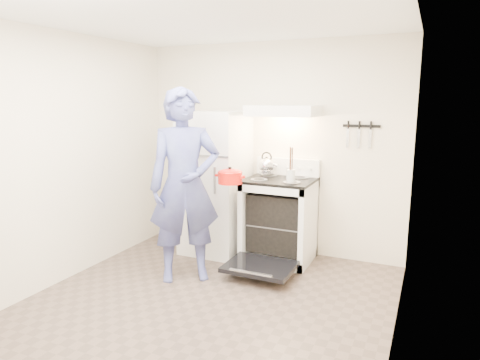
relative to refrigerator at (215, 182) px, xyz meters
name	(u,v)px	position (x,y,z in m)	size (l,w,h in m)	color
floor	(199,311)	(0.58, -1.45, -0.85)	(3.60, 3.60, 0.00)	brown
back_wall	(271,149)	(0.58, 0.35, 0.40)	(3.20, 0.02, 2.50)	beige
refrigerator	(215,182)	(0.00, 0.00, 0.00)	(0.70, 0.70, 1.70)	white
stove_body	(279,221)	(0.81, 0.02, -0.39)	(0.76, 0.65, 0.92)	white
cooktop	(280,180)	(0.81, 0.02, 0.09)	(0.76, 0.65, 0.03)	black
backsplash	(288,167)	(0.81, 0.31, 0.20)	(0.76, 0.07, 0.20)	white
oven_door	(260,267)	(0.81, -0.57, -0.72)	(0.70, 0.54, 0.04)	black
oven_rack	(279,223)	(0.81, 0.02, -0.41)	(0.60, 0.52, 0.01)	slate
range_hood	(283,111)	(0.81, 0.10, 0.86)	(0.76, 0.50, 0.12)	white
knife_strip	(362,126)	(1.63, 0.33, 0.70)	(0.40, 0.02, 0.03)	black
pizza_stone	(277,220)	(0.77, 0.09, -0.40)	(0.34, 0.34, 0.02)	#946E4E
tea_kettle	(267,164)	(0.61, 0.13, 0.24)	(0.23, 0.19, 0.28)	silver
utensil_jar	(291,176)	(1.02, -0.24, 0.20)	(0.09, 0.09, 0.13)	silver
person	(185,186)	(0.11, -0.87, 0.13)	(0.71, 0.47, 1.96)	navy
dutch_oven	(230,178)	(0.46, -0.56, 0.19)	(0.32, 0.25, 0.22)	red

